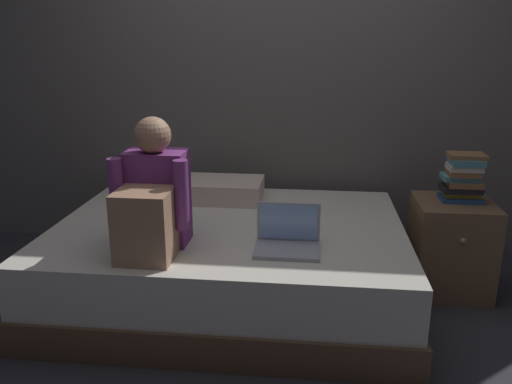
{
  "coord_description": "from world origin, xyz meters",
  "views": [
    {
      "loc": [
        0.26,
        -2.45,
        1.47
      ],
      "look_at": [
        -0.03,
        0.1,
        0.71
      ],
      "focal_mm": 36.26,
      "sensor_mm": 36.0,
      "label": 1
    }
  ],
  "objects_px": {
    "person_sitting": "(153,201)",
    "book_stack": "(463,178)",
    "pillow": "(219,190)",
    "nightstand": "(451,246)",
    "bed": "(230,260)",
    "laptop": "(288,239)"
  },
  "relations": [
    {
      "from": "nightstand",
      "to": "pillow",
      "type": "height_order",
      "value": "pillow"
    },
    {
      "from": "bed",
      "to": "pillow",
      "type": "xyz_separation_m",
      "value": [
        -0.14,
        0.45,
        0.3
      ]
    },
    {
      "from": "pillow",
      "to": "book_stack",
      "type": "distance_m",
      "value": 1.49
    },
    {
      "from": "nightstand",
      "to": "person_sitting",
      "type": "bearing_deg",
      "value": -158.33
    },
    {
      "from": "nightstand",
      "to": "bed",
      "type": "bearing_deg",
      "value": -169.87
    },
    {
      "from": "nightstand",
      "to": "laptop",
      "type": "distance_m",
      "value": 1.14
    },
    {
      "from": "person_sitting",
      "to": "book_stack",
      "type": "xyz_separation_m",
      "value": [
        1.64,
        0.66,
        -0.01
      ]
    },
    {
      "from": "person_sitting",
      "to": "book_stack",
      "type": "bearing_deg",
      "value": 21.99
    },
    {
      "from": "nightstand",
      "to": "person_sitting",
      "type": "relative_size",
      "value": 0.86
    },
    {
      "from": "bed",
      "to": "laptop",
      "type": "distance_m",
      "value": 0.57
    },
    {
      "from": "book_stack",
      "to": "nightstand",
      "type": "bearing_deg",
      "value": -143.34
    },
    {
      "from": "laptop",
      "to": "book_stack",
      "type": "xyz_separation_m",
      "value": [
        0.98,
        0.6,
        0.18
      ]
    },
    {
      "from": "pillow",
      "to": "book_stack",
      "type": "bearing_deg",
      "value": -7.55
    },
    {
      "from": "nightstand",
      "to": "person_sitting",
      "type": "distance_m",
      "value": 1.79
    },
    {
      "from": "nightstand",
      "to": "book_stack",
      "type": "xyz_separation_m",
      "value": [
        0.03,
        0.02,
        0.42
      ]
    },
    {
      "from": "bed",
      "to": "pillow",
      "type": "height_order",
      "value": "pillow"
    },
    {
      "from": "person_sitting",
      "to": "pillow",
      "type": "distance_m",
      "value": 0.9
    },
    {
      "from": "bed",
      "to": "pillow",
      "type": "distance_m",
      "value": 0.56
    },
    {
      "from": "nightstand",
      "to": "person_sitting",
      "type": "height_order",
      "value": "person_sitting"
    },
    {
      "from": "pillow",
      "to": "book_stack",
      "type": "relative_size",
      "value": 1.98
    },
    {
      "from": "laptop",
      "to": "pillow",
      "type": "bearing_deg",
      "value": 121.72
    },
    {
      "from": "book_stack",
      "to": "person_sitting",
      "type": "bearing_deg",
      "value": -158.01
    }
  ]
}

